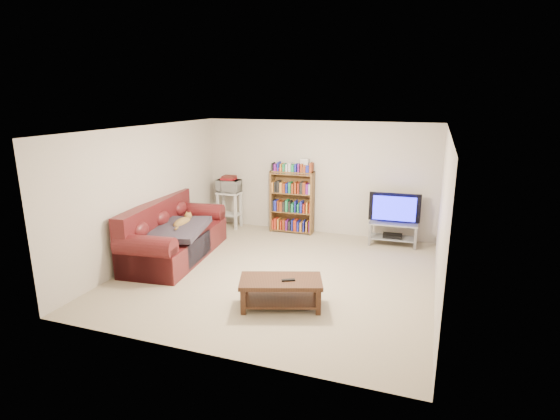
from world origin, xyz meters
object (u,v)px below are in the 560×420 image
at_px(sofa, 172,238).
at_px(coffee_table, 281,288).
at_px(bookshelf, 292,201).
at_px(tv_stand, 393,230).

xyz_separation_m(sofa, coffee_table, (2.55, -1.21, -0.07)).
xyz_separation_m(coffee_table, bookshelf, (-0.93, 3.40, 0.41)).
height_order(tv_stand, bookshelf, bookshelf).
relative_size(tv_stand, bookshelf, 0.70).
distance_m(sofa, bookshelf, 2.74).
height_order(sofa, tv_stand, sofa).
relative_size(coffee_table, tv_stand, 1.34).
height_order(coffee_table, tv_stand, tv_stand).
height_order(coffee_table, bookshelf, bookshelf).
height_order(sofa, bookshelf, bookshelf).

